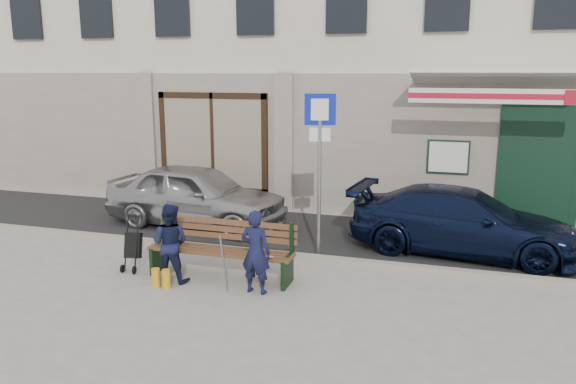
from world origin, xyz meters
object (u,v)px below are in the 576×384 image
at_px(car_navy, 463,221).
at_px(woman, 170,243).
at_px(parking_sign, 320,148).
at_px(bench, 218,250).
at_px(car_silver, 196,195).
at_px(stroller, 133,247).
at_px(man, 256,252).

relative_size(car_navy, woman, 3.24).
height_order(parking_sign, bench, parking_sign).
bearing_deg(car_silver, stroller, -170.87).
relative_size(car_navy, bench, 1.70).
bearing_deg(car_navy, car_silver, 93.82).
xyz_separation_m(car_silver, woman, (1.05, -3.06, -0.04)).
bearing_deg(parking_sign, bench, -144.45).
height_order(bench, stroller, bench).
height_order(car_silver, parking_sign, parking_sign).
xyz_separation_m(parking_sign, woman, (-1.94, -1.85, -1.33)).
relative_size(bench, man, 1.88).
relative_size(car_silver, parking_sign, 1.35).
bearing_deg(woman, car_silver, -73.41).
xyz_separation_m(man, stroller, (-2.30, 0.32, -0.23)).
bearing_deg(parking_sign, man, -118.04).
distance_m(parking_sign, man, 2.36).
bearing_deg(car_silver, bench, -142.70).
distance_m(woman, stroller, 0.92).
height_order(man, woman, man).
xyz_separation_m(bench, woman, (-0.65, -0.36, 0.17)).
distance_m(car_silver, man, 3.99).
xyz_separation_m(car_silver, man, (2.50, -3.11, -0.03)).
xyz_separation_m(parking_sign, stroller, (-2.79, -1.58, -1.56)).
height_order(car_silver, stroller, car_silver).
distance_m(car_navy, woman, 5.24).
height_order(car_silver, woman, car_silver).
height_order(parking_sign, stroller, parking_sign).
height_order(car_navy, bench, car_navy).
bearing_deg(bench, woman, -150.98).
bearing_deg(parking_sign, car_navy, 8.31).
relative_size(man, woman, 1.02).
height_order(man, stroller, man).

